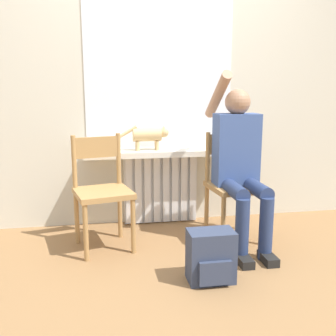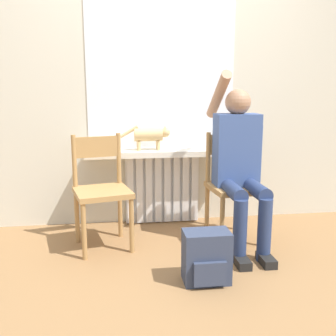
{
  "view_description": "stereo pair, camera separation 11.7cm",
  "coord_description": "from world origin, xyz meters",
  "px_view_note": "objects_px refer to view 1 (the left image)",
  "views": [
    {
      "loc": [
        -0.54,
        -2.29,
        1.22
      ],
      "look_at": [
        0.0,
        0.77,
        0.59
      ],
      "focal_mm": 42.0,
      "sensor_mm": 36.0,
      "label": 1
    },
    {
      "loc": [
        -0.42,
        -2.31,
        1.22
      ],
      "look_at": [
        0.0,
        0.77,
        0.59
      ],
      "focal_mm": 42.0,
      "sensor_mm": 36.0,
      "label": 2
    }
  ],
  "objects_px": {
    "person": "(240,159)",
    "chair_right": "(234,184)",
    "backpack": "(211,257)",
    "cat": "(149,135)",
    "chair_left": "(102,190)"
  },
  "relations": [
    {
      "from": "person",
      "to": "backpack",
      "type": "distance_m",
      "value": 0.87
    },
    {
      "from": "chair_left",
      "to": "backpack",
      "type": "relative_size",
      "value": 2.58
    },
    {
      "from": "person",
      "to": "chair_right",
      "type": "bearing_deg",
      "value": 92.05
    },
    {
      "from": "chair_left",
      "to": "cat",
      "type": "height_order",
      "value": "cat"
    },
    {
      "from": "cat",
      "to": "backpack",
      "type": "xyz_separation_m",
      "value": [
        0.25,
        -1.11,
        -0.66
      ]
    },
    {
      "from": "person",
      "to": "backpack",
      "type": "bearing_deg",
      "value": -123.56
    },
    {
      "from": "person",
      "to": "cat",
      "type": "height_order",
      "value": "person"
    },
    {
      "from": "person",
      "to": "cat",
      "type": "bearing_deg",
      "value": 140.74
    },
    {
      "from": "cat",
      "to": "backpack",
      "type": "relative_size",
      "value": 1.3
    },
    {
      "from": "chair_left",
      "to": "chair_right",
      "type": "xyz_separation_m",
      "value": [
        1.05,
        0.0,
        0.0
      ]
    },
    {
      "from": "chair_left",
      "to": "chair_right",
      "type": "bearing_deg",
      "value": -12.93
    },
    {
      "from": "chair_right",
      "to": "person",
      "type": "relative_size",
      "value": 0.64
    },
    {
      "from": "backpack",
      "to": "cat",
      "type": "bearing_deg",
      "value": 102.65
    },
    {
      "from": "chair_right",
      "to": "cat",
      "type": "bearing_deg",
      "value": 141.72
    },
    {
      "from": "chair_left",
      "to": "chair_right",
      "type": "distance_m",
      "value": 1.05
    }
  ]
}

